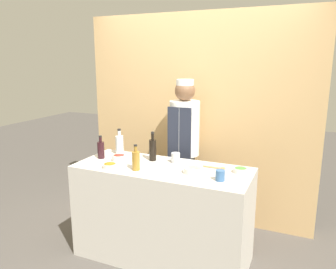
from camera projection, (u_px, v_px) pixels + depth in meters
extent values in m
plane|color=#4C4742|center=(163.00, 256.00, 3.21)|extent=(14.00, 14.00, 0.00)
cube|color=tan|center=(198.00, 119.00, 3.85)|extent=(2.71, 0.18, 2.40)
cube|color=beige|center=(162.00, 213.00, 3.11)|extent=(1.63, 0.66, 0.92)
cylinder|color=silver|center=(119.00, 158.00, 3.19)|extent=(0.13, 0.13, 0.06)
cylinder|color=red|center=(119.00, 156.00, 3.19)|extent=(0.11, 0.11, 0.02)
cylinder|color=silver|center=(193.00, 170.00, 2.84)|extent=(0.17, 0.17, 0.05)
cylinder|color=silver|center=(193.00, 168.00, 2.84)|extent=(0.14, 0.14, 0.02)
cylinder|color=silver|center=(241.00, 170.00, 2.85)|extent=(0.13, 0.13, 0.04)
cylinder|color=green|center=(241.00, 169.00, 2.85)|extent=(0.10, 0.10, 0.01)
cylinder|color=silver|center=(110.00, 166.00, 2.97)|extent=(0.13, 0.13, 0.04)
cylinder|color=orange|center=(110.00, 164.00, 2.97)|extent=(0.11, 0.11, 0.01)
cube|color=white|center=(162.00, 169.00, 2.92)|extent=(0.30, 0.20, 0.02)
cylinder|color=black|center=(153.00, 150.00, 3.19)|extent=(0.07, 0.07, 0.21)
cylinder|color=black|center=(153.00, 137.00, 3.16)|extent=(0.03, 0.03, 0.06)
cylinder|color=black|center=(153.00, 133.00, 3.15)|extent=(0.03, 0.03, 0.02)
cylinder|color=silver|center=(120.00, 145.00, 3.39)|extent=(0.08, 0.08, 0.20)
cylinder|color=silver|center=(119.00, 133.00, 3.37)|extent=(0.03, 0.03, 0.06)
cylinder|color=black|center=(119.00, 130.00, 3.36)|extent=(0.04, 0.04, 0.02)
cylinder|color=black|center=(101.00, 150.00, 3.26)|extent=(0.07, 0.07, 0.17)
cylinder|color=black|center=(100.00, 140.00, 3.24)|extent=(0.03, 0.03, 0.05)
cylinder|color=black|center=(100.00, 136.00, 3.23)|extent=(0.03, 0.03, 0.01)
cylinder|color=olive|center=(136.00, 161.00, 2.91)|extent=(0.07, 0.07, 0.17)
cylinder|color=olive|center=(136.00, 149.00, 2.88)|extent=(0.03, 0.03, 0.05)
cylinder|color=black|center=(136.00, 145.00, 2.88)|extent=(0.03, 0.03, 0.01)
cylinder|color=#386093|center=(220.00, 175.00, 2.66)|extent=(0.08, 0.08, 0.09)
cylinder|color=#B7B7BC|center=(176.00, 158.00, 3.13)|extent=(0.08, 0.08, 0.10)
cylinder|color=#B2844C|center=(212.00, 167.00, 2.98)|extent=(0.17, 0.02, 0.02)
ellipsoid|color=#B2844C|center=(223.00, 168.00, 2.94)|extent=(0.05, 0.04, 0.02)
cylinder|color=#28282D|center=(184.00, 191.00, 3.72)|extent=(0.24, 0.24, 0.86)
cylinder|color=white|center=(184.00, 128.00, 3.56)|extent=(0.33, 0.33, 0.59)
cube|color=#232838|center=(179.00, 133.00, 3.43)|extent=(0.26, 0.02, 0.55)
sphere|color=brown|center=(185.00, 91.00, 3.47)|extent=(0.22, 0.22, 0.22)
cylinder|color=white|center=(185.00, 83.00, 3.45)|extent=(0.19, 0.19, 0.08)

